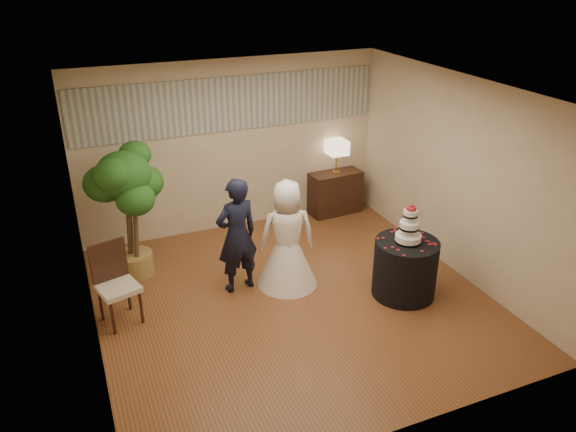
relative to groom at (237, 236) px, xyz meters
name	(u,v)px	position (x,y,z in m)	size (l,w,h in m)	color
floor	(293,299)	(0.57, -0.56, -0.82)	(5.00, 5.00, 0.00)	brown
ceiling	(293,92)	(0.57, -0.56, 1.98)	(5.00, 5.00, 0.00)	white
wall_back	(232,147)	(0.57, 1.94, 0.58)	(5.00, 0.06, 2.80)	beige
wall_front	(406,312)	(0.57, -3.06, 0.58)	(5.00, 0.06, 2.80)	beige
wall_left	(82,240)	(-1.93, -0.56, 0.58)	(0.06, 5.00, 2.80)	beige
wall_right	(457,176)	(3.07, -0.56, 0.58)	(0.06, 5.00, 2.80)	beige
mural_border	(231,104)	(0.57, 1.92, 1.28)	(4.90, 0.02, 0.85)	#9D9F92
groom	(237,236)	(0.00, 0.00, 0.00)	(0.59, 0.39, 1.63)	black
bride	(287,234)	(0.67, -0.15, -0.04)	(0.84, 0.84, 1.55)	white
cake_table	(405,268)	(2.02, -1.00, -0.42)	(0.85, 0.85, 0.80)	black
wedding_cake	(410,223)	(2.02, -1.00, 0.25)	(0.35, 0.35, 0.54)	white
console	(335,193)	(2.38, 1.74, -0.43)	(0.92, 0.41, 0.76)	#311B11
table_lamp	(337,157)	(2.38, 1.74, 0.24)	(0.33, 0.33, 0.58)	#D2B18A
ficus_tree	(128,213)	(-1.27, 0.93, 0.17)	(0.94, 0.94, 1.96)	#22581B
side_chair	(118,286)	(-1.60, -0.18, -0.29)	(0.48, 0.50, 1.05)	#311B11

